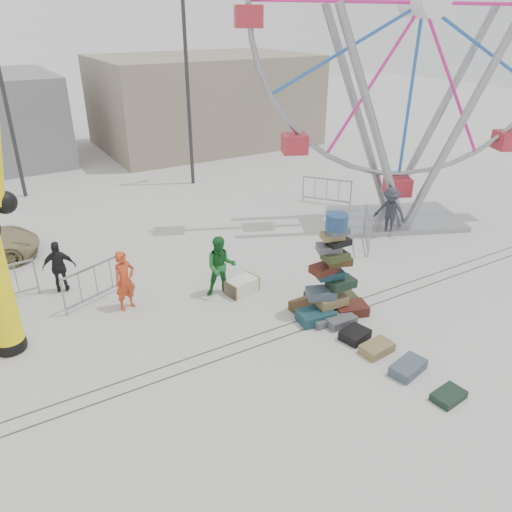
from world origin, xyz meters
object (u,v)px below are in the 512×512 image
barricade_wheel_front (367,230)px  barricade_wheel_back (327,191)px  suitcase_tower (330,287)px  lamp_post_left (5,88)px  lamp_post_right (189,82)px  steamer_trunk (242,286)px  ferris_wheel (419,36)px  pedestrian_red (125,281)px  barricade_dummy_c (96,283)px  pedestrian_grey (390,212)px  pedestrian_green (221,267)px  pedestrian_black (59,267)px

barricade_wheel_front → barricade_wheel_back: 4.16m
suitcase_tower → lamp_post_left: bearing=121.1°
lamp_post_right → steamer_trunk: lamp_post_right is taller
ferris_wheel → pedestrian_red: (-10.67, -0.90, -5.64)m
lamp_post_left → barricade_wheel_back: bearing=-35.0°
barricade_dummy_c → pedestrian_grey: bearing=-25.6°
barricade_wheel_back → pedestrian_grey: size_ratio=1.15×
lamp_post_left → pedestrian_red: bearing=-85.4°
ferris_wheel → steamer_trunk: bearing=-143.3°
barricade_dummy_c → pedestrian_green: (3.07, -1.45, 0.32)m
lamp_post_right → steamer_trunk: bearing=-107.0°
lamp_post_right → pedestrian_red: 11.58m
barricade_wheel_front → pedestrian_green: (-5.77, -0.49, 0.32)m
pedestrian_red → steamer_trunk: bearing=-32.8°
ferris_wheel → barricade_dummy_c: (-11.25, -0.10, -5.92)m
steamer_trunk → pedestrian_red: bearing=152.0°
pedestrian_red → pedestrian_green: (2.49, -0.65, 0.05)m
ferris_wheel → barricade_dummy_c: ferris_wheel is taller
steamer_trunk → barricade_wheel_front: barricade_wheel_front is taller
lamp_post_right → pedestrian_green: size_ratio=4.59×
ferris_wheel → pedestrian_black: (-11.97, 0.93, -5.70)m
lamp_post_right → pedestrian_black: lamp_post_right is taller
pedestrian_grey → pedestrian_black: bearing=-123.6°
lamp_post_right → ferris_wheel: ferris_wheel is taller
lamp_post_right → pedestrian_grey: size_ratio=4.60×
barricade_wheel_back → pedestrian_green: size_ratio=1.15×
suitcase_tower → barricade_dummy_c: size_ratio=1.40×
lamp_post_left → lamp_post_right: bearing=-15.9°
ferris_wheel → barricade_wheel_back: size_ratio=6.57×
pedestrian_green → pedestrian_grey: 7.07m
lamp_post_left → pedestrian_grey: 15.60m
pedestrian_red → pedestrian_black: size_ratio=1.08×
pedestrian_grey → pedestrian_red: bearing=-113.9°
barricade_dummy_c → pedestrian_red: (0.58, -0.80, 0.28)m
lamp_post_right → suitcase_tower: bearing=-97.6°
lamp_post_left → pedestrian_black: size_ratio=5.24×
suitcase_tower → pedestrian_red: (-4.48, 2.94, 0.04)m
suitcase_tower → pedestrian_green: suitcase_tower is taller
pedestrian_black → lamp_post_left: bearing=-75.6°
pedestrian_black → barricade_wheel_front: bearing=-174.9°
pedestrian_black → steamer_trunk: bearing=165.1°
lamp_post_right → steamer_trunk: (-3.07, -10.00, -4.27)m
ferris_wheel → pedestrian_black: size_ratio=8.61×
barricade_dummy_c → pedestrian_red: pedestrian_red is taller
lamp_post_left → pedestrian_green: size_ratio=4.59×
lamp_post_left → pedestrian_grey: (10.42, -11.04, -3.61)m
lamp_post_right → barricade_wheel_back: bearing=-56.8°
lamp_post_left → suitcase_tower: 15.53m
barricade_wheel_back → lamp_post_left: bearing=-163.7°
suitcase_tower → barricade_dummy_c: bearing=153.7°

